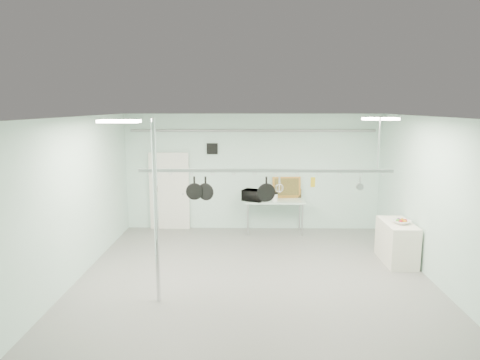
{
  "coord_description": "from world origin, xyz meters",
  "views": [
    {
      "loc": [
        -0.15,
        -7.67,
        3.4
      ],
      "look_at": [
        -0.29,
        1.0,
        1.9
      ],
      "focal_mm": 32.0,
      "sensor_mm": 36.0,
      "label": 1
    }
  ],
  "objects_px": {
    "prep_table": "(275,203)",
    "microwave": "(253,195)",
    "skillet_mid": "(206,188)",
    "chrome_pole": "(156,213)",
    "pot_rack": "(265,169)",
    "coffee_canister": "(275,197)",
    "fruit_bowl": "(401,222)",
    "skillet_left": "(194,188)",
    "side_cabinet": "(397,242)",
    "skillet_right": "(266,189)"
  },
  "relations": [
    {
      "from": "coffee_canister",
      "to": "skillet_right",
      "type": "bearing_deg",
      "value": -96.78
    },
    {
      "from": "skillet_mid",
      "to": "skillet_right",
      "type": "height_order",
      "value": "same"
    },
    {
      "from": "coffee_canister",
      "to": "skillet_mid",
      "type": "bearing_deg",
      "value": -115.9
    },
    {
      "from": "chrome_pole",
      "to": "skillet_mid",
      "type": "relative_size",
      "value": 6.93
    },
    {
      "from": "microwave",
      "to": "coffee_canister",
      "type": "height_order",
      "value": "microwave"
    },
    {
      "from": "pot_rack",
      "to": "microwave",
      "type": "bearing_deg",
      "value": 93.16
    },
    {
      "from": "prep_table",
      "to": "side_cabinet",
      "type": "bearing_deg",
      "value": -40.79
    },
    {
      "from": "prep_table",
      "to": "side_cabinet",
      "type": "relative_size",
      "value": 1.33
    },
    {
      "from": "chrome_pole",
      "to": "microwave",
      "type": "height_order",
      "value": "chrome_pole"
    },
    {
      "from": "chrome_pole",
      "to": "pot_rack",
      "type": "xyz_separation_m",
      "value": [
        1.9,
        0.9,
        0.63
      ]
    },
    {
      "from": "chrome_pole",
      "to": "fruit_bowl",
      "type": "xyz_separation_m",
      "value": [
        4.88,
        1.89,
        -0.66
      ]
    },
    {
      "from": "side_cabinet",
      "to": "pot_rack",
      "type": "distance_m",
      "value": 3.62
    },
    {
      "from": "pot_rack",
      "to": "fruit_bowl",
      "type": "bearing_deg",
      "value": 18.3
    },
    {
      "from": "chrome_pole",
      "to": "coffee_canister",
      "type": "height_order",
      "value": "chrome_pole"
    },
    {
      "from": "fruit_bowl",
      "to": "side_cabinet",
      "type": "bearing_deg",
      "value": 105.12
    },
    {
      "from": "side_cabinet",
      "to": "microwave",
      "type": "xyz_separation_m",
      "value": [
        -3.13,
        2.08,
        0.61
      ]
    },
    {
      "from": "side_cabinet",
      "to": "pot_rack",
      "type": "bearing_deg",
      "value": -159.55
    },
    {
      "from": "skillet_left",
      "to": "microwave",
      "type": "bearing_deg",
      "value": 65.86
    },
    {
      "from": "microwave",
      "to": "skillet_mid",
      "type": "bearing_deg",
      "value": 97.75
    },
    {
      "from": "side_cabinet",
      "to": "skillet_right",
      "type": "relative_size",
      "value": 2.5
    },
    {
      "from": "fruit_bowl",
      "to": "skillet_right",
      "type": "distance_m",
      "value": 3.25
    },
    {
      "from": "coffee_canister",
      "to": "fruit_bowl",
      "type": "relative_size",
      "value": 0.55
    },
    {
      "from": "side_cabinet",
      "to": "prep_table",
      "type": "bearing_deg",
      "value": 139.21
    },
    {
      "from": "pot_rack",
      "to": "skillet_mid",
      "type": "bearing_deg",
      "value": 180.0
    },
    {
      "from": "prep_table",
      "to": "microwave",
      "type": "xyz_separation_m",
      "value": [
        -0.58,
        -0.12,
        0.22
      ]
    },
    {
      "from": "prep_table",
      "to": "microwave",
      "type": "distance_m",
      "value": 0.63
    },
    {
      "from": "prep_table",
      "to": "coffee_canister",
      "type": "relative_size",
      "value": 8.01
    },
    {
      "from": "skillet_left",
      "to": "skillet_right",
      "type": "distance_m",
      "value": 1.37
    },
    {
      "from": "skillet_right",
      "to": "fruit_bowl",
      "type": "bearing_deg",
      "value": 5.96
    },
    {
      "from": "prep_table",
      "to": "skillet_mid",
      "type": "bearing_deg",
      "value": -114.95
    },
    {
      "from": "coffee_canister",
      "to": "skillet_left",
      "type": "height_order",
      "value": "skillet_left"
    },
    {
      "from": "chrome_pole",
      "to": "skillet_mid",
      "type": "height_order",
      "value": "chrome_pole"
    },
    {
      "from": "coffee_canister",
      "to": "pot_rack",
      "type": "bearing_deg",
      "value": -97.13
    },
    {
      "from": "prep_table",
      "to": "skillet_right",
      "type": "bearing_deg",
      "value": -96.57
    },
    {
      "from": "chrome_pole",
      "to": "fruit_bowl",
      "type": "bearing_deg",
      "value": 21.12
    },
    {
      "from": "side_cabinet",
      "to": "coffee_canister",
      "type": "distance_m",
      "value": 3.32
    },
    {
      "from": "microwave",
      "to": "chrome_pole",
      "type": "bearing_deg",
      "value": 91.63
    },
    {
      "from": "pot_rack",
      "to": "skillet_mid",
      "type": "relative_size",
      "value": 10.4
    },
    {
      "from": "chrome_pole",
      "to": "fruit_bowl",
      "type": "distance_m",
      "value": 5.27
    },
    {
      "from": "prep_table",
      "to": "coffee_canister",
      "type": "xyz_separation_m",
      "value": [
        -0.01,
        -0.15,
        0.17
      ]
    },
    {
      "from": "chrome_pole",
      "to": "prep_table",
      "type": "distance_m",
      "value": 4.85
    },
    {
      "from": "pot_rack",
      "to": "skillet_mid",
      "type": "distance_m",
      "value": 1.2
    },
    {
      "from": "pot_rack",
      "to": "skillet_left",
      "type": "bearing_deg",
      "value": 180.0
    },
    {
      "from": "prep_table",
      "to": "fruit_bowl",
      "type": "xyz_separation_m",
      "value": [
        2.58,
        -2.31,
        0.11
      ]
    },
    {
      "from": "skillet_left",
      "to": "skillet_right",
      "type": "height_order",
      "value": "same"
    },
    {
      "from": "prep_table",
      "to": "fruit_bowl",
      "type": "distance_m",
      "value": 3.47
    },
    {
      "from": "prep_table",
      "to": "fruit_bowl",
      "type": "relative_size",
      "value": 4.44
    },
    {
      "from": "microwave",
      "to": "prep_table",
      "type": "bearing_deg",
      "value": -143.95
    },
    {
      "from": "coffee_canister",
      "to": "skillet_mid",
      "type": "relative_size",
      "value": 0.43
    },
    {
      "from": "chrome_pole",
      "to": "pot_rack",
      "type": "height_order",
      "value": "chrome_pole"
    }
  ]
}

